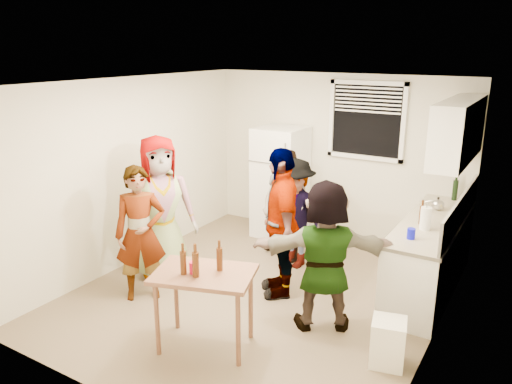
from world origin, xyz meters
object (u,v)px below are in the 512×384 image
Objects in this scene: kettle at (437,210)px; trash_bin at (388,340)px; beer_bottle_table at (196,277)px; beer_bottle_counter at (421,224)px; refrigerator at (280,182)px; red_cup at (194,273)px; guest_black at (280,292)px; guest_back_left at (285,258)px; guest_grey at (164,276)px; wine_bottle at (454,200)px; guest_back_right at (293,265)px; guest_orange at (322,325)px; serving_table at (206,345)px; blue_cup at (411,239)px; guest_stripe at (145,296)px.

trash_bin is at bearing -78.99° from kettle.
beer_bottle_counter is at bearing 56.36° from beer_bottle_table.
red_cup is (0.77, -3.15, -0.05)m from refrigerator.
beer_bottle_counter is 1.85m from guest_black.
guest_back_left is 1.01m from guest_black.
wine_bottle is at bearing -17.15° from guest_grey.
red_cup reaches higher than guest_grey.
guest_back_right is at bearing -150.30° from kettle.
beer_bottle_counter is 0.13× the size of guest_orange.
serving_table reaches higher than guest_orange.
wine_bottle reaches higher than serving_table.
red_cup is 1.65m from guest_black.
beer_bottle_table is 1.95m from guest_grey.
guest_back_right is (-1.63, -0.01, -0.90)m from beer_bottle_counter.
beer_bottle_table is (-1.64, -0.75, 0.55)m from trash_bin.
blue_cup is 1.95m from guest_back_right.
kettle is 0.88× the size of beer_bottle_table.
trash_bin is 0.30× the size of guest_back_right.
blue_cup is at bearing 48.75° from beer_bottle_table.
red_cup is 2.35m from guest_back_right.
wine_bottle is 2.40× the size of red_cup.
blue_cup reaches higher than serving_table.
beer_bottle_counter is at bearing 54.59° from red_cup.
guest_grey is at bearing -157.92° from beer_bottle_counter.
guest_grey reaches higher than guest_stripe.
beer_bottle_counter reaches higher than guest_orange.
guest_back_right is at bearing 93.43° from serving_table.
guest_stripe is 2.04m from guest_back_right.
guest_stripe is (-2.74, -1.72, -0.90)m from beer_bottle_counter.
wine_bottle is 0.15× the size of guest_grey.
red_cup is 0.08× the size of guest_back_right.
refrigerator is at bearing 172.59° from guest_black.
guest_back_left is at bearing 175.82° from beer_bottle_counter.
guest_back_left is at bearing 168.65° from guest_black.
beer_bottle_table is 0.16× the size of guest_back_right.
beer_bottle_table is at bearing -39.99° from guest_black.
beer_bottle_counter is 2.78m from serving_table.
serving_table is (-1.63, -0.64, -0.25)m from trash_bin.
trash_bin is 0.48× the size of serving_table.
guest_back_right is at bearing -12.21° from guest_grey.
beer_bottle_counter is (-0.15, -1.18, 0.00)m from wine_bottle.
blue_cup is (-0.13, -1.70, 0.00)m from wine_bottle.
refrigerator is 2.34m from guest_grey.
trash_bin is 0.28× the size of guest_orange.
beer_bottle_table is 2.40m from guest_back_right.
beer_bottle_counter is at bearing -21.60° from refrigerator.
guest_grey is at bearing 142.15° from beer_bottle_table.
guest_orange is at bearing -102.24° from kettle.
wine_bottle is at bearing 82.76° from beer_bottle_counter.
refrigerator reaches higher than wine_bottle.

